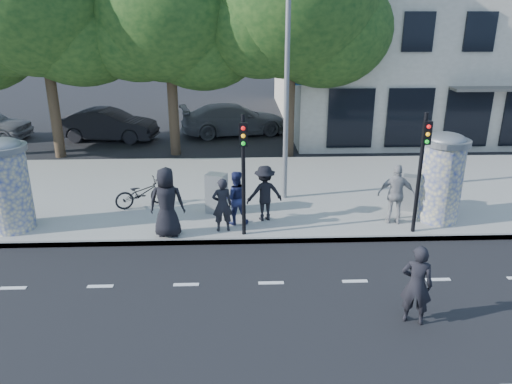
{
  "coord_description": "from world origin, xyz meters",
  "views": [
    {
      "loc": [
        -0.76,
        -8.89,
        6.08
      ],
      "look_at": [
        -0.28,
        3.5,
        1.53
      ],
      "focal_mm": 35.0,
      "sensor_mm": 36.0,
      "label": 1
    }
  ],
  "objects_px": {
    "cabinet_right": "(411,193)",
    "car_right": "(234,119)",
    "ped_a": "(167,202)",
    "car_mid": "(108,125)",
    "traffic_pole_near": "(243,164)",
    "cabinet_left": "(217,193)",
    "ad_column_right": "(442,175)",
    "bicycle": "(142,193)",
    "street_lamp": "(288,55)",
    "ped_b": "(222,205)",
    "traffic_pole_far": "(422,162)",
    "man_road": "(417,285)",
    "ped_c": "(235,198)",
    "ad_column_left": "(7,183)",
    "ped_e": "(396,194)",
    "ped_d": "(265,193)"
  },
  "relations": [
    {
      "from": "cabinet_right",
      "to": "car_right",
      "type": "relative_size",
      "value": 0.21
    },
    {
      "from": "ped_a",
      "to": "car_mid",
      "type": "relative_size",
      "value": 0.42
    },
    {
      "from": "traffic_pole_near",
      "to": "cabinet_left",
      "type": "relative_size",
      "value": 2.73
    },
    {
      "from": "ad_column_right",
      "to": "ped_a",
      "type": "distance_m",
      "value": 7.96
    },
    {
      "from": "bicycle",
      "to": "cabinet_left",
      "type": "height_order",
      "value": "cabinet_left"
    },
    {
      "from": "street_lamp",
      "to": "car_right",
      "type": "distance_m",
      "value": 10.68
    },
    {
      "from": "traffic_pole_near",
      "to": "street_lamp",
      "type": "bearing_deg",
      "value": 63.77
    },
    {
      "from": "cabinet_left",
      "to": "ped_b",
      "type": "bearing_deg",
      "value": -59.62
    },
    {
      "from": "traffic_pole_far",
      "to": "street_lamp",
      "type": "distance_m",
      "value": 5.12
    },
    {
      "from": "ad_column_right",
      "to": "man_road",
      "type": "xyz_separation_m",
      "value": [
        -2.38,
        -4.94,
        -0.67
      ]
    },
    {
      "from": "ped_c",
      "to": "car_mid",
      "type": "height_order",
      "value": "ped_c"
    },
    {
      "from": "ad_column_right",
      "to": "ped_a",
      "type": "relative_size",
      "value": 1.35
    },
    {
      "from": "ad_column_left",
      "to": "traffic_pole_near",
      "type": "height_order",
      "value": "traffic_pole_near"
    },
    {
      "from": "ped_e",
      "to": "man_road",
      "type": "relative_size",
      "value": 1.03
    },
    {
      "from": "ped_c",
      "to": "bicycle",
      "type": "relative_size",
      "value": 0.94
    },
    {
      "from": "ped_e",
      "to": "cabinet_left",
      "type": "bearing_deg",
      "value": -1.69
    },
    {
      "from": "ad_column_left",
      "to": "man_road",
      "type": "relative_size",
      "value": 1.53
    },
    {
      "from": "ad_column_right",
      "to": "cabinet_left",
      "type": "xyz_separation_m",
      "value": [
        -6.61,
        0.78,
        -0.76
      ]
    },
    {
      "from": "ad_column_left",
      "to": "ped_b",
      "type": "relative_size",
      "value": 1.7
    },
    {
      "from": "ad_column_left",
      "to": "traffic_pole_far",
      "type": "relative_size",
      "value": 0.78
    },
    {
      "from": "ped_a",
      "to": "man_road",
      "type": "xyz_separation_m",
      "value": [
        5.52,
        -4.09,
        -0.27
      ]
    },
    {
      "from": "ped_a",
      "to": "cabinet_right",
      "type": "bearing_deg",
      "value": -167.13
    },
    {
      "from": "ped_b",
      "to": "ped_c",
      "type": "relative_size",
      "value": 0.97
    },
    {
      "from": "cabinet_left",
      "to": "car_right",
      "type": "height_order",
      "value": "car_right"
    },
    {
      "from": "ped_a",
      "to": "cabinet_right",
      "type": "xyz_separation_m",
      "value": [
        7.32,
        1.62,
        -0.42
      ]
    },
    {
      "from": "ad_column_right",
      "to": "cabinet_left",
      "type": "bearing_deg",
      "value": 173.26
    },
    {
      "from": "ad_column_left",
      "to": "ped_d",
      "type": "bearing_deg",
      "value": 2.93
    },
    {
      "from": "cabinet_left",
      "to": "car_right",
      "type": "relative_size",
      "value": 0.23
    },
    {
      "from": "man_road",
      "to": "traffic_pole_near",
      "type": "bearing_deg",
      "value": -28.78
    },
    {
      "from": "cabinet_left",
      "to": "ped_c",
      "type": "bearing_deg",
      "value": -34.66
    },
    {
      "from": "car_right",
      "to": "ad_column_right",
      "type": "bearing_deg",
      "value": -164.5
    },
    {
      "from": "ped_b",
      "to": "traffic_pole_far",
      "type": "bearing_deg",
      "value": 167.27
    },
    {
      "from": "car_right",
      "to": "cabinet_right",
      "type": "bearing_deg",
      "value": -165.25
    },
    {
      "from": "traffic_pole_far",
      "to": "car_mid",
      "type": "relative_size",
      "value": 0.73
    },
    {
      "from": "cabinet_left",
      "to": "car_mid",
      "type": "height_order",
      "value": "car_mid"
    },
    {
      "from": "ad_column_right",
      "to": "man_road",
      "type": "bearing_deg",
      "value": -115.73
    },
    {
      "from": "street_lamp",
      "to": "ped_e",
      "type": "bearing_deg",
      "value": -35.65
    },
    {
      "from": "traffic_pole_far",
      "to": "ped_e",
      "type": "distance_m",
      "value": 1.41
    },
    {
      "from": "ped_e",
      "to": "cabinet_left",
      "type": "relative_size",
      "value": 1.44
    },
    {
      "from": "ad_column_right",
      "to": "traffic_pole_far",
      "type": "relative_size",
      "value": 0.78
    },
    {
      "from": "ad_column_left",
      "to": "car_right",
      "type": "xyz_separation_m",
      "value": [
        6.3,
        11.89,
        -0.76
      ]
    },
    {
      "from": "ped_b",
      "to": "ped_e",
      "type": "xyz_separation_m",
      "value": [
        5.03,
        0.34,
        0.12
      ]
    },
    {
      "from": "ped_c",
      "to": "bicycle",
      "type": "bearing_deg",
      "value": -34.06
    },
    {
      "from": "man_road",
      "to": "car_mid",
      "type": "distance_m",
      "value": 18.47
    },
    {
      "from": "ped_d",
      "to": "car_mid",
      "type": "xyz_separation_m",
      "value": [
        -7.08,
        10.5,
        -0.22
      ]
    },
    {
      "from": "traffic_pole_far",
      "to": "car_mid",
      "type": "bearing_deg",
      "value": 134.18
    },
    {
      "from": "traffic_pole_far",
      "to": "street_lamp",
      "type": "bearing_deg",
      "value": 140.12
    },
    {
      "from": "ad_column_right",
      "to": "cabinet_right",
      "type": "height_order",
      "value": "ad_column_right"
    },
    {
      "from": "ped_a",
      "to": "cabinet_right",
      "type": "height_order",
      "value": "ped_a"
    },
    {
      "from": "cabinet_right",
      "to": "ped_c",
      "type": "bearing_deg",
      "value": -148.3
    }
  ]
}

